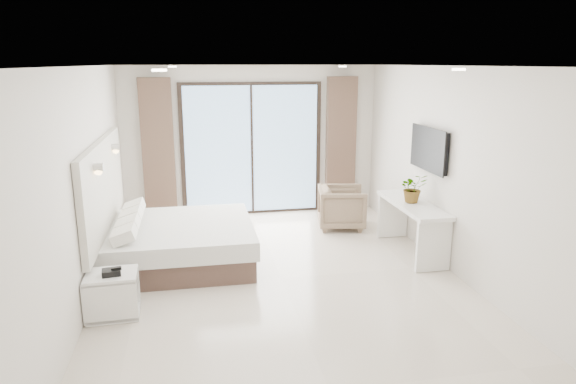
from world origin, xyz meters
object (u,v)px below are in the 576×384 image
bed (179,243)px  nightstand (113,295)px  armchair (342,205)px  console_desk (412,216)px

bed → nightstand: size_ratio=3.54×
nightstand → armchair: bearing=35.3°
bed → nightstand: 1.62m
console_desk → nightstand: bearing=-163.2°
nightstand → console_desk: 4.24m
nightstand → armchair: (3.39, 2.58, 0.14)m
bed → armchair: (2.70, 1.11, 0.09)m
bed → armchair: 2.92m
bed → console_desk: size_ratio=1.25×
armchair → nightstand: bearing=137.9°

